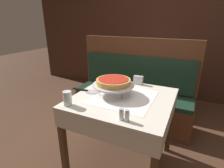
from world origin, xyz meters
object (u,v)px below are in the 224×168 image
at_px(dining_table_rear, 152,67).
at_px(salt_shaker, 121,114).
at_px(deep_dish_pizza, 113,81).
at_px(pepper_shaker, 127,115).
at_px(booth_bench, 132,98).
at_px(water_glass_near, 67,98).
at_px(condiment_caddy, 154,58).
at_px(pizza_server, 86,91).
at_px(napkin_holder, 138,80).
at_px(pizza_pan_stand, 113,85).
at_px(dining_table_front, 123,107).

distance_m(dining_table_rear, salt_shaker, 2.01).
height_order(deep_dish_pizza, salt_shaker, deep_dish_pizza).
height_order(deep_dish_pizza, pepper_shaker, deep_dish_pizza).
bearing_deg(booth_bench, deep_dish_pizza, -83.79).
bearing_deg(water_glass_near, booth_bench, 82.68).
xyz_separation_m(salt_shaker, condiment_caddy, (-0.24, 2.04, 0.00)).
xyz_separation_m(dining_table_rear, pizza_server, (-0.28, -1.65, 0.12)).
distance_m(water_glass_near, napkin_holder, 0.83).
relative_size(pizza_pan_stand, condiment_caddy, 2.28).
height_order(dining_table_front, napkin_holder, napkin_holder).
relative_size(dining_table_rear, napkin_holder, 7.70).
xyz_separation_m(booth_bench, deep_dish_pizza, (0.09, -0.85, 0.55)).
bearing_deg(salt_shaker, napkin_holder, 98.76).
relative_size(dining_table_rear, deep_dish_pizza, 2.42).
bearing_deg(water_glass_near, salt_shaker, -1.86).
relative_size(dining_table_front, deep_dish_pizza, 2.76).
xyz_separation_m(water_glass_near, salt_shaker, (0.49, -0.02, -0.02)).
height_order(dining_table_front, deep_dish_pizza, deep_dish_pizza).
bearing_deg(salt_shaker, dining_table_front, 110.17).
height_order(deep_dish_pizza, condiment_caddy, condiment_caddy).
bearing_deg(salt_shaker, dining_table_rear, 96.93).
bearing_deg(dining_table_front, pizza_server, -175.54).
distance_m(dining_table_front, salt_shaker, 0.42).
bearing_deg(napkin_holder, dining_table_rear, 95.79).
relative_size(pizza_pan_stand, water_glass_near, 3.26).
height_order(dining_table_front, salt_shaker, salt_shaker).
height_order(napkin_holder, condiment_caddy, condiment_caddy).
bearing_deg(condiment_caddy, pepper_shaker, -82.11).
relative_size(pizza_pan_stand, pizza_server, 1.39).
height_order(pizza_pan_stand, condiment_caddy, condiment_caddy).
distance_m(pepper_shaker, napkin_holder, 0.78).
bearing_deg(pizza_server, pepper_shaker, -30.77).
bearing_deg(napkin_holder, deep_dish_pizza, -107.69).
bearing_deg(water_glass_near, dining_table_front, 44.67).
height_order(deep_dish_pizza, water_glass_near, deep_dish_pizza).
height_order(dining_table_rear, booth_bench, booth_bench).
bearing_deg(pizza_pan_stand, condiment_caddy, 90.00).
bearing_deg(pepper_shaker, condiment_caddy, 97.89).
bearing_deg(water_glass_near, deep_dish_pizza, 55.43).
bearing_deg(water_glass_near, pizza_server, 95.67).
relative_size(booth_bench, water_glass_near, 14.01).
xyz_separation_m(dining_table_rear, salt_shaker, (0.24, -1.98, 0.16)).
relative_size(pizza_server, pepper_shaker, 3.30).
height_order(deep_dish_pizza, napkin_holder, deep_dish_pizza).
height_order(dining_table_front, condiment_caddy, condiment_caddy).
bearing_deg(deep_dish_pizza, booth_bench, 96.21).
bearing_deg(deep_dish_pizza, dining_table_rear, 90.08).
xyz_separation_m(booth_bench, napkin_holder, (0.21, -0.47, 0.46)).
height_order(deep_dish_pizza, pizza_server, deep_dish_pizza).
distance_m(pizza_pan_stand, pizza_server, 0.30).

